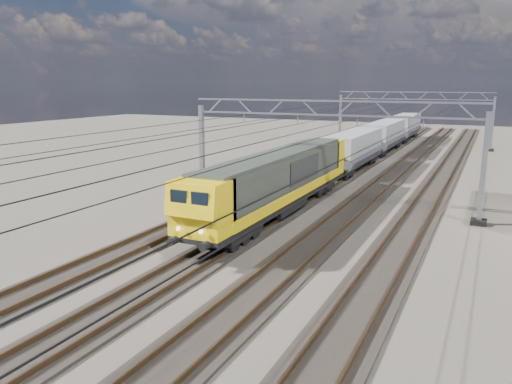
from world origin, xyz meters
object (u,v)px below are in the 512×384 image
at_px(catenary_gantry_mid, 326,150).
at_px(locomotive, 279,179).
at_px(hopper_wagon_mid, 384,134).
at_px(hopper_wagon_third, 404,125).
at_px(catenary_gantry_far, 412,117).
at_px(hopper_wagon_lead, 353,148).

xyz_separation_m(catenary_gantry_mid, locomotive, (-2.00, -3.08, -1.58)).
xyz_separation_m(hopper_wagon_mid, hopper_wagon_third, (0.00, 14.20, 0.00)).
distance_m(hopper_wagon_mid, hopper_wagon_third, 14.20).
xyz_separation_m(catenary_gantry_far, hopper_wagon_lead, (-2.00, -21.39, -1.67)).
height_order(locomotive, hopper_wagon_third, locomotive).
height_order(hopper_wagon_lead, hopper_wagon_mid, same).
distance_m(catenary_gantry_far, hopper_wagon_third, 7.48).
distance_m(hopper_wagon_lead, hopper_wagon_mid, 14.20).
bearing_deg(catenary_gantry_far, locomotive, -92.93).
bearing_deg(hopper_wagon_third, catenary_gantry_far, -74.08).
bearing_deg(hopper_wagon_third, locomotive, -90.00).
height_order(catenary_gantry_mid, hopper_wagon_third, catenary_gantry_mid).
relative_size(catenary_gantry_far, hopper_wagon_mid, 1.53).
height_order(hopper_wagon_lead, hopper_wagon_third, same).
relative_size(catenary_gantry_mid, catenary_gantry_far, 1.00).
distance_m(locomotive, hopper_wagon_mid, 31.90).
height_order(catenary_gantry_mid, catenary_gantry_far, same).
relative_size(catenary_gantry_mid, hopper_wagon_third, 1.53).
bearing_deg(catenary_gantry_far, hopper_wagon_third, 105.92).
bearing_deg(hopper_wagon_third, hopper_wagon_mid, -90.00).
xyz_separation_m(catenary_gantry_far, locomotive, (-2.00, -39.08, -1.58)).
relative_size(locomotive, hopper_wagon_third, 1.62).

